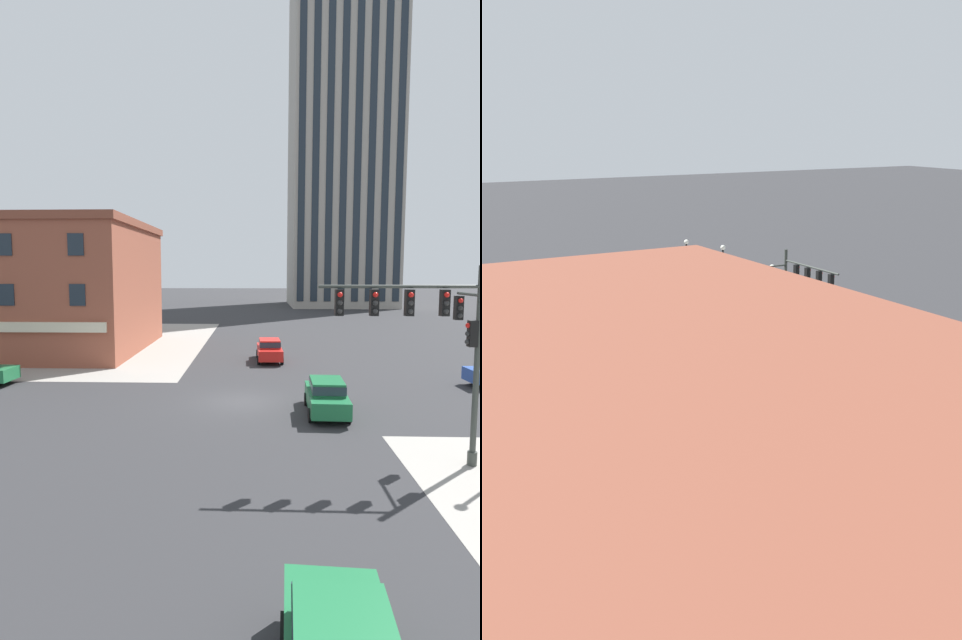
% 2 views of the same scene
% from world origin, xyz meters
% --- Properties ---
extents(ground_plane, '(320.00, 320.00, 0.00)m').
position_xyz_m(ground_plane, '(0.00, 0.00, 0.00)').
color(ground_plane, '#2D2D30').
extents(sidewalk_far_corner, '(32.00, 32.00, 0.02)m').
position_xyz_m(sidewalk_far_corner, '(-20.00, 20.00, 0.00)').
color(sidewalk_far_corner, gray).
rests_on(sidewalk_far_corner, ground).
extents(traffic_signal_main, '(5.61, 2.09, 6.97)m').
position_xyz_m(traffic_signal_main, '(7.05, -7.67, 4.70)').
color(traffic_signal_main, '#383D38').
rests_on(traffic_signal_main, ground).
extents(car_main_northbound_far, '(1.99, 4.45, 1.68)m').
position_xyz_m(car_main_northbound_far, '(1.77, 11.22, 0.92)').
color(car_main_northbound_far, red).
rests_on(car_main_northbound_far, ground).
extents(car_parked_curb, '(2.00, 4.46, 1.68)m').
position_xyz_m(car_parked_curb, '(4.15, -1.96, 0.92)').
color(car_parked_curb, '#1E6B3D').
rests_on(car_parked_curb, ground).
extents(storefront_block_near_corner, '(20.25, 16.80, 10.87)m').
position_xyz_m(storefront_block_near_corner, '(-18.93, 16.19, 5.45)').
color(storefront_block_near_corner, brown).
rests_on(storefront_block_near_corner, ground).
extents(residential_tower_skyline_right, '(19.50, 19.74, 70.02)m').
position_xyz_m(residential_tower_skyline_right, '(16.80, 69.95, 35.03)').
color(residential_tower_skyline_right, '#9E998E').
rests_on(residential_tower_skyline_right, ground).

